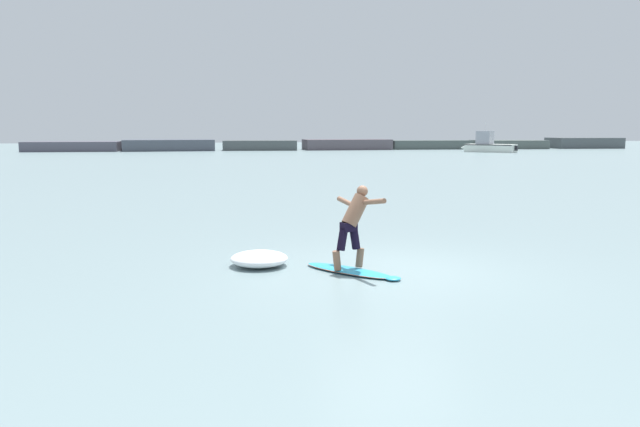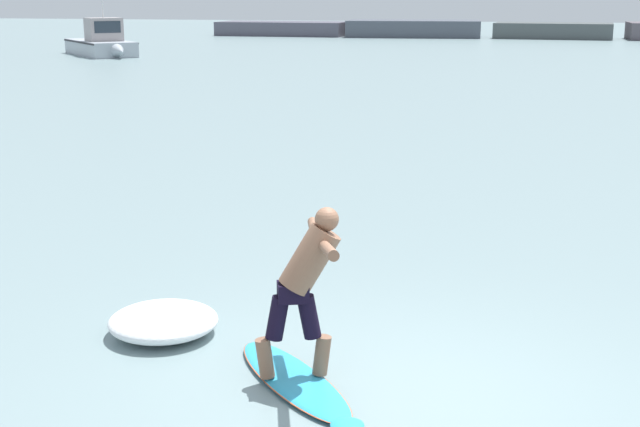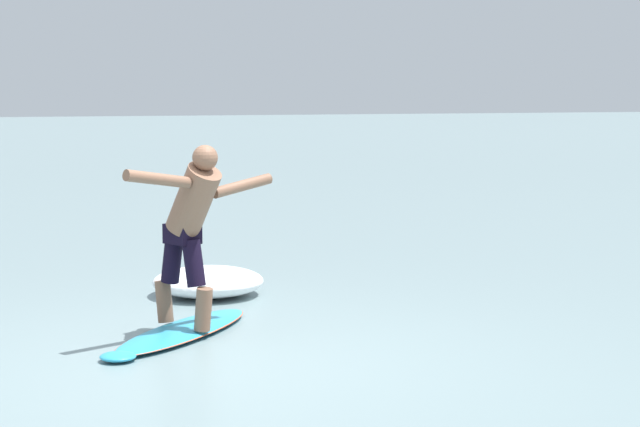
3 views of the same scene
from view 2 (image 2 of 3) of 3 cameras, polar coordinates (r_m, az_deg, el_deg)
name	(u,v)px [view 2 (image 2 of 3)]	position (r m, az deg, el deg)	size (l,w,h in m)	color
ground_plane	(384,392)	(7.69, 4.15, -11.33)	(200.00, 200.00, 0.00)	gray
surfboard	(295,381)	(7.79, -1.59, -10.64)	(1.61, 1.79, 0.21)	#2E9EC6
surfer	(306,279)	(7.50, -0.89, -4.19)	(0.86, 1.41, 1.49)	brown
fishing_boat_near_jetty	(102,44)	(49.86, -13.79, 10.49)	(5.76, 6.01, 2.90)	#A2AAB4
wave_foam_at_tail	(163,321)	(8.95, -9.99, -6.80)	(1.45, 1.45, 0.28)	white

